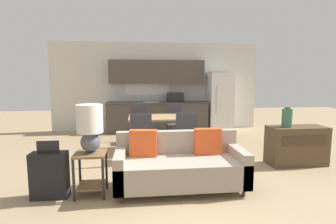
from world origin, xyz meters
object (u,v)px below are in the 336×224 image
at_px(table_lamp, 90,126).
at_px(dining_chair_far_right, 175,121).
at_px(refrigerator, 220,102).
at_px(dining_chair_near_right, 186,134).
at_px(suitcase, 50,175).
at_px(dining_chair_far_left, 140,121).
at_px(credenza, 296,145).
at_px(couch, 179,165).
at_px(side_table, 91,167).
at_px(dining_table, 160,120).
at_px(dining_chair_near_left, 141,135).
at_px(vase, 287,118).

relative_size(table_lamp, dining_chair_far_right, 0.69).
bearing_deg(refrigerator, dining_chair_near_right, -118.77).
bearing_deg(suitcase, table_lamp, 1.97).
bearing_deg(dining_chair_far_left, credenza, -42.61).
relative_size(couch, credenza, 1.76).
xyz_separation_m(table_lamp, credenza, (3.58, 0.92, -0.62)).
relative_size(refrigerator, side_table, 2.97).
height_order(couch, credenza, couch).
height_order(couch, suitcase, couch).
relative_size(couch, dining_chair_near_right, 1.93).
bearing_deg(refrigerator, dining_chair_far_left, -152.97).
height_order(table_lamp, dining_chair_near_right, table_lamp).
height_order(dining_table, dining_chair_far_right, dining_chair_far_right).
xyz_separation_m(dining_table, couch, (0.11, -2.07, -0.35)).
height_order(dining_table, dining_chair_near_right, dining_chair_near_right).
height_order(couch, side_table, couch).
distance_m(dining_chair_far_right, suitcase, 3.67).
xyz_separation_m(dining_chair_near_right, dining_chair_near_left, (-0.88, -0.02, 0.00)).
distance_m(dining_table, side_table, 2.48).
xyz_separation_m(dining_table, table_lamp, (-1.13, -2.18, 0.28)).
relative_size(dining_chair_far_left, suitcase, 1.22).
relative_size(dining_table, couch, 0.75).
bearing_deg(side_table, suitcase, -176.93).
relative_size(dining_chair_far_right, suitcase, 1.22).
height_order(dining_table, dining_chair_far_left, dining_chair_far_left).
bearing_deg(side_table, dining_chair_near_right, 40.77).
bearing_deg(dining_chair_near_right, vase, 172.63).
bearing_deg(refrigerator, dining_chair_near_left, -130.28).
xyz_separation_m(refrigerator, vase, (0.21, -3.36, 0.01)).
relative_size(side_table, vase, 1.62).
bearing_deg(table_lamp, dining_chair_far_left, 77.25).
relative_size(refrigerator, suitcase, 2.26).
bearing_deg(couch, dining_table, 93.05).
distance_m(refrigerator, couch, 4.59).
bearing_deg(dining_chair_far_left, couch, -85.97).
bearing_deg(dining_chair_far_right, dining_chair_near_left, -121.89).
height_order(side_table, credenza, credenza).
bearing_deg(dining_table, credenza, -27.35).
bearing_deg(dining_chair_near_left, suitcase, 45.85).
relative_size(refrigerator, vase, 4.80).
xyz_separation_m(dining_chair_near_right, dining_chair_far_left, (-0.89, 1.62, 0.00)).
height_order(refrigerator, vase, refrigerator).
xyz_separation_m(refrigerator, dining_table, (-2.02, -2.07, -0.19)).
distance_m(dining_chair_near_right, dining_chair_far_left, 1.85).
height_order(couch, dining_chair_near_right, dining_chair_near_right).
bearing_deg(side_table, dining_table, 62.26).
bearing_deg(suitcase, dining_chair_near_right, 33.30).
xyz_separation_m(refrigerator, dining_chair_near_left, (-2.46, -2.90, -0.36)).
xyz_separation_m(dining_table, suitcase, (-1.68, -2.20, -0.38)).
xyz_separation_m(credenza, dining_chair_far_right, (-2.01, 2.05, 0.17)).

